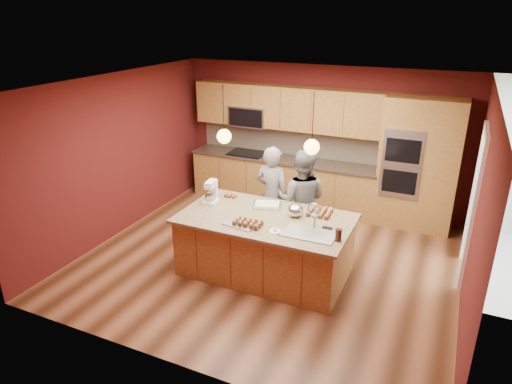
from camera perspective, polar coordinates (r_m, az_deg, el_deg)
The scene contains 24 objects.
floor at distance 7.19m, azimuth 1.63°, elevation -8.44°, with size 5.50×5.50×0.00m, color #442413.
ceiling at distance 6.28m, azimuth 1.90°, elevation 13.35°, with size 5.50×5.50×0.00m, color white.
wall_back at distance 8.87m, azimuth 8.06°, elevation 6.77°, with size 5.50×5.50×0.00m, color #4F1514.
wall_front at distance 4.62m, azimuth -10.46°, elevation -8.12°, with size 5.50×5.50×0.00m, color #4F1514.
wall_left at distance 8.02m, azimuth -16.73°, elevation 4.43°, with size 5.00×5.00×0.00m, color #4F1514.
wall_right at distance 6.18m, azimuth 25.99°, elevation -2.10°, with size 5.00×5.00×0.00m, color #4F1514.
cabinet_run at distance 8.95m, azimuth 3.29°, elevation 4.65°, with size 3.74×0.64×2.30m.
oven_column at distance 8.32m, azimuth 19.61°, elevation 3.26°, with size 1.30×0.62×2.30m.
doorway_trim at distance 7.03m, azimuth 25.44°, elevation -1.87°, with size 0.08×1.11×2.20m, color white, non-canonical shape.
pendant_left at distance 6.34m, azimuth -4.01°, elevation 6.99°, with size 0.20×0.20×0.80m.
pendant_right at distance 5.87m, azimuth 6.98°, elevation 5.65°, with size 0.20×0.20×0.80m.
island at distance 6.65m, azimuth 1.27°, elevation -6.59°, with size 2.43×1.36×1.27m.
person_left at distance 7.38m, azimuth 2.04°, elevation -0.45°, with size 0.60×0.40×1.65m, color black.
person_right at distance 7.22m, azimuth 5.68°, elevation -1.07°, with size 0.80×0.63×1.65m, color gray.
stand_mixer at distance 6.89m, azimuth -5.62°, elevation -0.23°, with size 0.22×0.28×0.36m.
sheet_cake at distance 6.80m, azimuth 1.40°, elevation -1.64°, with size 0.48×0.41×0.05m.
cooling_rack at distance 6.25m, azimuth -1.76°, elevation -3.96°, with size 0.45×0.32×0.02m, color #AFB2B6.
mixing_bowl at distance 6.47m, azimuth 4.94°, elevation -2.31°, with size 0.23×0.23×0.19m, color silver.
plate at distance 6.05m, azimuth 2.40°, elevation -4.94°, with size 0.16×0.16×0.01m, color white.
tumbler at distance 5.88m, azimuth 10.26°, elevation -5.32°, with size 0.08×0.08×0.16m, color #341A11.
phone at distance 6.21m, azimuth 8.91°, elevation -4.46°, with size 0.14×0.07×0.01m, color black.
cupcakes_left at distance 7.14m, azimuth -3.23°, elevation -0.40°, with size 0.21×0.14×0.06m, color #AF7243, non-canonical shape.
cupcakes_rack at distance 6.19m, azimuth -1.02°, elevation -3.77°, with size 0.41×0.25×0.07m, color #AF7243, non-canonical shape.
cupcakes_right at distance 6.60m, azimuth 7.99°, elevation -2.47°, with size 0.35×0.35×0.08m, color #AF7243, non-canonical shape.
Camera 1 is at (2.38, -5.73, 3.63)m, focal length 32.00 mm.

